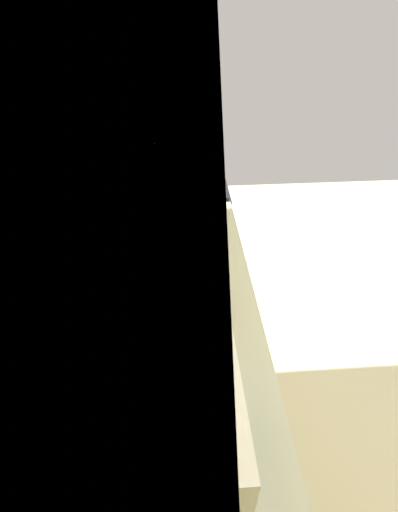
{
  "coord_description": "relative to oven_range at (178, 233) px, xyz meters",
  "views": [
    {
      "loc": [
        -0.92,
        1.28,
        2.07
      ],
      "look_at": [
        -0.02,
        1.22,
        1.36
      ],
      "focal_mm": 27.48,
      "sensor_mm": 36.0,
      "label": 1
    }
  ],
  "objects": [
    {
      "name": "microwave",
      "position": [
        -1.73,
        0.03,
        0.6
      ],
      "size": [
        0.51,
        0.33,
        0.32
      ],
      "color": "white",
      "rests_on": "counter_run"
    },
    {
      "name": "kettle",
      "position": [
        -1.22,
        -0.05,
        0.51
      ],
      "size": [
        0.19,
        0.14,
        0.16
      ],
      "color": "red",
      "rests_on": "counter_run"
    },
    {
      "name": "wall_back",
      "position": [
        -1.38,
        0.37,
        0.91
      ],
      "size": [
        3.79,
        0.12,
        2.77
      ],
      "primitive_type": "cube",
      "color": "#E2CA79",
      "rests_on": "ground_plane"
    },
    {
      "name": "oven_range",
      "position": [
        0.0,
        0.0,
        0.0
      ],
      "size": [
        0.69,
        0.64,
        1.1
      ],
      "color": "black",
      "rests_on": "ground_plane"
    },
    {
      "name": "bowl",
      "position": [
        -0.78,
        -0.05,
        0.47
      ],
      "size": [
        0.18,
        0.18,
        0.04
      ],
      "color": "#D84C47",
      "rests_on": "counter_run"
    },
    {
      "name": "upper_cabinets",
      "position": [
        -1.77,
        0.16,
        1.29
      ],
      "size": [
        1.95,
        0.31,
        0.61
      ],
      "color": "tan"
    }
  ]
}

